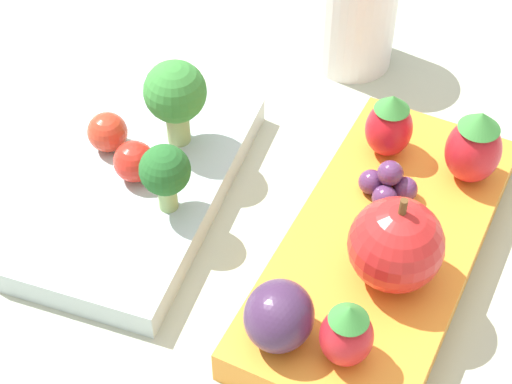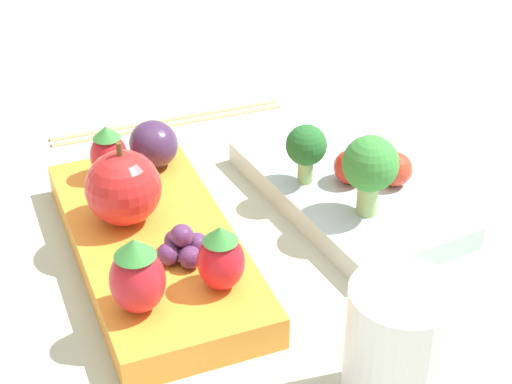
% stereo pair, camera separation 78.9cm
% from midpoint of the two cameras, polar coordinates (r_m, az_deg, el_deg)
% --- Properties ---
extents(ground_plane, '(4.00, 4.00, 0.00)m').
position_cam_midpoint_polar(ground_plane, '(0.43, 20.84, -34.59)').
color(ground_plane, '#ADB7A3').
extents(bento_box_savoury, '(0.20, 0.11, 0.02)m').
position_cam_midpoint_polar(bento_box_savoury, '(0.46, 29.22, -28.36)').
color(bento_box_savoury, silver).
rests_on(bento_box_savoury, ground_plane).
extents(bento_box_fruit, '(0.24, 0.14, 0.02)m').
position_cam_midpoint_polar(bento_box_fruit, '(0.40, 11.46, -40.95)').
color(bento_box_fruit, orange).
rests_on(bento_box_fruit, ground_plane).
extents(broccoli_floret_0, '(0.04, 0.04, 0.06)m').
position_cam_midpoint_polar(broccoli_floret_0, '(0.41, 35.26, -29.22)').
color(broccoli_floret_0, '#93B770').
rests_on(broccoli_floret_0, bento_box_savoury).
extents(broccoli_floret_1, '(0.03, 0.03, 0.05)m').
position_cam_midpoint_polar(broccoli_floret_1, '(0.42, 26.42, -26.52)').
color(broccoli_floret_1, '#93B770').
rests_on(broccoli_floret_1, bento_box_savoury).
extents(cherry_tomato_0, '(0.03, 0.03, 0.03)m').
position_cam_midpoint_polar(cherry_tomato_0, '(0.46, 34.41, -26.13)').
color(cherry_tomato_0, red).
rests_on(cherry_tomato_0, bento_box_savoury).
extents(cherry_tomato_1, '(0.03, 0.03, 0.03)m').
position_cam_midpoint_polar(cherry_tomato_1, '(0.45, 30.25, -26.80)').
color(cherry_tomato_1, red).
rests_on(cherry_tomato_1, bento_box_savoury).
extents(apple, '(0.05, 0.05, 0.06)m').
position_cam_midpoint_polar(apple, '(0.36, 7.59, -37.00)').
color(apple, red).
rests_on(apple, bento_box_fruit).
extents(strawberry_0, '(0.03, 0.03, 0.05)m').
position_cam_midpoint_polar(strawberry_0, '(0.36, 25.29, -46.06)').
color(strawberry_0, red).
rests_on(strawberry_0, bento_box_fruit).
extents(strawberry_1, '(0.03, 0.03, 0.05)m').
position_cam_midpoint_polar(strawberry_1, '(0.35, 15.66, -51.32)').
color(strawberry_1, red).
rests_on(strawberry_1, bento_box_fruit).
extents(strawberry_2, '(0.03, 0.03, 0.04)m').
position_cam_midpoint_polar(strawberry_2, '(0.39, 3.22, -29.45)').
color(strawberry_2, red).
rests_on(strawberry_2, bento_box_fruit).
extents(plum, '(0.04, 0.04, 0.04)m').
position_cam_midpoint_polar(plum, '(0.40, 8.21, -27.25)').
color(plum, '#42284C').
rests_on(plum, bento_box_fruit).
extents(grape_cluster, '(0.04, 0.04, 0.03)m').
position_cam_midpoint_polar(grape_cluster, '(0.37, 17.49, -43.42)').
color(grape_cluster, '#562D5B').
rests_on(grape_cluster, bento_box_fruit).
extents(drinking_cup, '(0.06, 0.06, 0.08)m').
position_cam_midpoint_polar(drinking_cup, '(0.41, 51.03, -48.95)').
color(drinking_cup, white).
rests_on(drinking_cup, ground_plane).
extents(chopsticks_pair, '(0.05, 0.21, 0.01)m').
position_cam_midpoint_polar(chopsticks_pair, '(0.49, 6.19, -18.39)').
color(chopsticks_pair, tan).
rests_on(chopsticks_pair, ground_plane).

